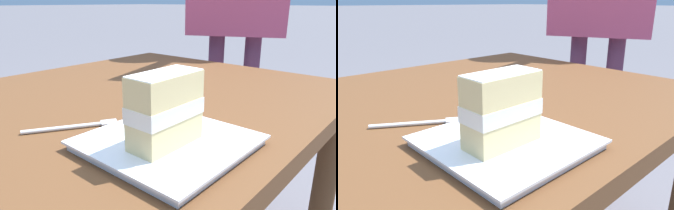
{
  "view_description": "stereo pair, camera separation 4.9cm",
  "coord_description": "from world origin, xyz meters",
  "views": [
    {
      "loc": [
        0.44,
        0.58,
        0.94
      ],
      "look_at": [
        0.09,
        0.27,
        0.79
      ],
      "focal_mm": 33.72,
      "sensor_mm": 36.0,
      "label": 1
    },
    {
      "loc": [
        0.4,
        0.61,
        0.94
      ],
      "look_at": [
        0.09,
        0.27,
        0.79
      ],
      "focal_mm": 33.72,
      "sensor_mm": 36.0,
      "label": 2
    }
  ],
  "objects": [
    {
      "name": "dessert_plate",
      "position": [
        0.09,
        0.27,
        0.73
      ],
      "size": [
        0.24,
        0.24,
        0.02
      ],
      "color": "white",
      "rests_on": "patio_table"
    },
    {
      "name": "patio_table",
      "position": [
        0.0,
        0.0,
        0.61
      ],
      "size": [
        1.21,
        0.88,
        0.72
      ],
      "color": "brown",
      "rests_on": "ground"
    },
    {
      "name": "cake_slice",
      "position": [
        0.11,
        0.28,
        0.79
      ],
      "size": [
        0.12,
        0.06,
        0.11
      ],
      "color": "#EAD18C",
      "rests_on": "dessert_plate"
    },
    {
      "name": "dessert_fork",
      "position": [
        0.14,
        0.09,
        0.72
      ],
      "size": [
        0.15,
        0.1,
        0.01
      ],
      "color": "silver",
      "rests_on": "patio_table"
    }
  ]
}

